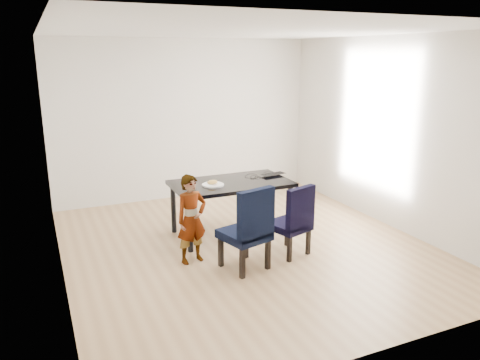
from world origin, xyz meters
name	(u,v)px	position (x,y,z in m)	size (l,w,h in m)	color
floor	(246,246)	(0.00, 0.00, -0.01)	(4.50, 5.00, 0.01)	tan
ceiling	(247,30)	(0.00, 0.00, 2.71)	(4.50, 5.00, 0.01)	white
wall_back	(185,120)	(0.00, 2.50, 1.35)	(4.50, 0.01, 2.70)	silver
wall_front	(384,201)	(0.00, -2.50, 1.35)	(4.50, 0.01, 2.70)	silver
wall_left	(51,161)	(-2.25, 0.00, 1.35)	(0.01, 5.00, 2.70)	silver
wall_right	(390,133)	(2.25, 0.00, 1.35)	(0.01, 5.00, 2.70)	silver
dining_table	(231,208)	(0.00, 0.50, 0.38)	(1.60, 0.90, 0.75)	black
chair_left	(244,227)	(-0.29, -0.56, 0.50)	(0.48, 0.50, 1.01)	black
chair_right	(289,219)	(0.39, -0.42, 0.45)	(0.44, 0.45, 0.91)	black
child	(192,219)	(-0.79, -0.15, 0.54)	(0.40, 0.26, 1.08)	orange
plate	(213,185)	(-0.29, 0.43, 0.76)	(0.29, 0.29, 0.02)	white
sandwich	(212,182)	(-0.30, 0.44, 0.80)	(0.15, 0.07, 0.06)	#BC9043
laptop	(271,174)	(0.68, 0.62, 0.76)	(0.36, 0.23, 0.03)	black
cable_tangle	(255,178)	(0.39, 0.55, 0.75)	(0.14, 0.14, 0.01)	black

